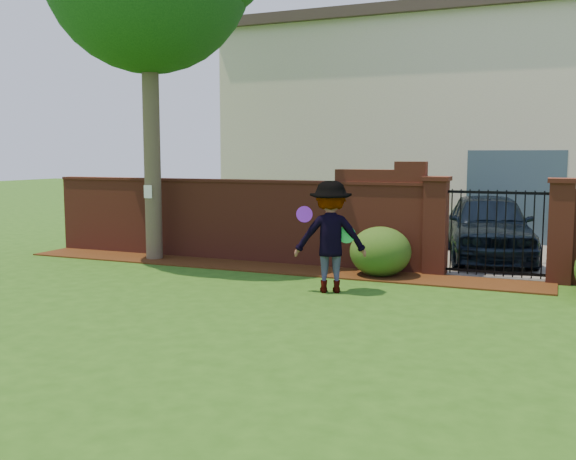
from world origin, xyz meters
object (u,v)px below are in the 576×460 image
at_px(man, 330,237).
at_px(frisbee_green, 347,234).
at_px(frisbee_purple, 304,214).
at_px(car, 490,227).

distance_m(man, frisbee_green, 0.28).
height_order(man, frisbee_purple, man).
relative_size(man, frisbee_purple, 6.92).
bearing_deg(frisbee_purple, car, 62.06).
height_order(car, frisbee_green, car).
distance_m(frisbee_purple, frisbee_green, 0.78).
relative_size(car, frisbee_green, 14.78).
height_order(car, frisbee_purple, car).
bearing_deg(frisbee_purple, man, 34.89).
relative_size(car, frisbee_purple, 15.93).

